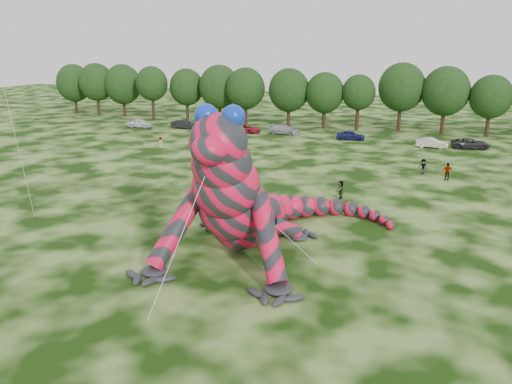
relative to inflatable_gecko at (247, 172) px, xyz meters
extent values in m
plane|color=#16330A|center=(-1.51, -7.20, -4.97)|extent=(240.00, 240.00, 0.00)
cylinder|color=silver|center=(-16.30, -3.03, 3.78)|extent=(0.02, 0.02, 18.03)
cylinder|color=#382314|center=(-17.20, -1.07, -4.85)|extent=(0.08, 0.08, 0.24)
imported|color=white|center=(-34.23, 40.66, -4.26)|extent=(4.29, 1.94, 1.43)
imported|color=black|center=(-27.00, 42.16, -4.27)|extent=(4.34, 1.71, 1.41)
imported|color=maroon|center=(-16.03, 41.84, -4.33)|extent=(4.91, 2.98, 1.27)
imported|color=#AAAEB4|center=(-10.14, 42.45, -4.28)|extent=(5.04, 2.69, 1.39)
imported|color=#171A51|center=(0.09, 41.09, -4.29)|extent=(4.17, 2.07, 1.36)
imported|color=beige|center=(11.07, 39.08, -4.31)|extent=(4.02, 1.47, 1.32)
imported|color=#27282A|center=(15.83, 40.13, -4.30)|extent=(5.14, 3.02, 1.34)
imported|color=gray|center=(4.02, 12.36, -4.16)|extent=(0.59, 1.54, 1.63)
imported|color=gray|center=(-22.15, 26.50, -4.19)|extent=(0.90, 0.78, 1.56)
imported|color=gray|center=(10.49, 24.04, -4.17)|extent=(1.17, 0.93, 1.59)
imported|color=gray|center=(12.86, 22.14, -4.09)|extent=(1.12, 0.74, 1.76)
imported|color=gray|center=(-9.00, 17.15, -4.06)|extent=(1.10, 1.11, 1.81)
camera|label=1|loc=(11.24, -29.53, 7.96)|focal=35.00mm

